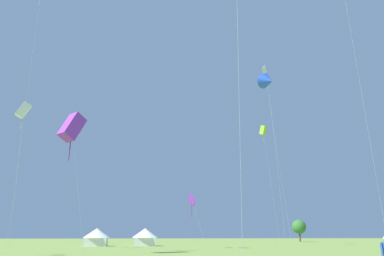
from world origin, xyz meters
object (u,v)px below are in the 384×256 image
(festival_tent_left, at_px, (145,236))
(kite_purple_box, at_px, (72,127))
(kite_blue_delta, at_px, (268,81))
(kite_purple_diamond, at_px, (192,201))
(festival_tent_right, at_px, (97,236))
(kite_lime_box, at_px, (263,131))
(kite_white_diamond, at_px, (265,76))
(tree_distant_left, at_px, (299,227))
(kite_white_box, at_px, (23,110))

(festival_tent_left, bearing_deg, kite_purple_box, -107.10)
(kite_blue_delta, height_order, festival_tent_left, kite_blue_delta)
(kite_purple_diamond, relative_size, festival_tent_right, 1.75)
(kite_lime_box, bearing_deg, kite_purple_diamond, -143.73)
(kite_white_diamond, bearing_deg, kite_purple_diamond, -164.34)
(kite_white_diamond, relative_size, kite_purple_diamond, 4.10)
(kite_blue_delta, distance_m, tree_distant_left, 55.96)
(kite_white_diamond, height_order, kite_purple_box, kite_white_diamond)
(kite_white_diamond, height_order, kite_lime_box, kite_white_diamond)
(kite_lime_box, height_order, kite_white_box, kite_lime_box)
(kite_purple_diamond, bearing_deg, festival_tent_left, 119.31)
(kite_white_box, height_order, tree_distant_left, kite_white_box)
(kite_purple_box, bearing_deg, festival_tent_right, 89.68)
(festival_tent_right, height_order, tree_distant_left, tree_distant_left)
(kite_white_box, bearing_deg, festival_tent_right, 45.78)
(tree_distant_left, bearing_deg, kite_blue_delta, -117.84)
(kite_blue_delta, relative_size, festival_tent_left, 6.19)
(festival_tent_left, bearing_deg, tree_distant_left, 37.15)
(kite_white_diamond, distance_m, kite_purple_diamond, 27.24)
(kite_lime_box, distance_m, kite_purple_diamond, 24.69)
(kite_lime_box, distance_m, kite_purple_box, 41.67)
(festival_tent_right, bearing_deg, festival_tent_left, -0.00)
(kite_white_diamond, height_order, kite_purple_diamond, kite_white_diamond)
(kite_purple_box, xyz_separation_m, kite_white_box, (-10.62, 15.68, 7.06))
(kite_blue_delta, relative_size, kite_white_box, 1.32)
(kite_white_box, bearing_deg, kite_white_diamond, 5.02)
(kite_blue_delta, bearing_deg, festival_tent_right, 154.25)
(kite_purple_diamond, height_order, tree_distant_left, kite_purple_diamond)
(festival_tent_right, bearing_deg, kite_white_diamond, -14.83)
(kite_blue_delta, height_order, kite_purple_box, kite_blue_delta)
(kite_blue_delta, distance_m, festival_tent_right, 38.55)
(kite_blue_delta, height_order, tree_distant_left, kite_blue_delta)
(kite_lime_box, distance_m, kite_white_box, 42.73)
(kite_purple_diamond, relative_size, kite_white_box, 0.37)
(kite_blue_delta, distance_m, kite_lime_box, 14.25)
(kite_lime_box, bearing_deg, kite_blue_delta, -104.84)
(kite_blue_delta, height_order, kite_white_box, kite_blue_delta)
(kite_white_diamond, distance_m, kite_white_box, 40.84)
(kite_lime_box, relative_size, kite_white_box, 1.08)
(kite_white_box, height_order, festival_tent_left, kite_white_box)
(kite_blue_delta, bearing_deg, tree_distant_left, 62.16)
(festival_tent_right, bearing_deg, tree_distant_left, 32.52)
(kite_white_diamond, height_order, festival_tent_right, kite_white_diamond)
(kite_blue_delta, height_order, kite_purple_diamond, kite_blue_delta)
(kite_white_diamond, height_order, kite_blue_delta, kite_white_diamond)
(kite_lime_box, bearing_deg, kite_white_box, -164.85)
(kite_white_diamond, distance_m, festival_tent_right, 40.77)
(kite_lime_box, relative_size, kite_purple_box, 1.60)
(kite_lime_box, relative_size, kite_purple_diamond, 2.91)
(kite_purple_diamond, bearing_deg, kite_purple_box, -134.09)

